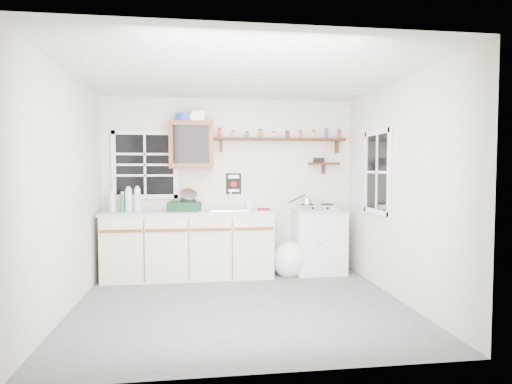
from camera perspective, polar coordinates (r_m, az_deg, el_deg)
The scene contains 18 objects.
room at distance 4.62m, azimuth -2.02°, elevation 0.12°, with size 3.64×3.24×2.54m.
main_cabinet at distance 5.98m, azimuth -8.88°, elevation -6.86°, with size 2.31×0.63×0.92m.
right_cabinet at distance 6.24m, azimuth 8.34°, elevation -6.49°, with size 0.73×0.57×0.91m.
sink at distance 5.93m, azimuth -3.72°, elevation -2.33°, with size 0.52×0.44×0.29m.
upper_cabinet at distance 6.04m, azimuth -8.62°, elevation 6.22°, with size 0.60×0.32×0.65m.
upper_cabinet_clutter at distance 6.08m, azimuth -8.81°, elevation 9.84°, with size 0.41×0.24×0.14m.
spice_shelf at distance 6.23m, azimuth 3.36°, elevation 7.09°, with size 1.91×0.18×0.35m.
secondary_shelf at distance 6.38m, azimuth 8.84°, elevation 3.82°, with size 0.45×0.16×0.24m.
warning_sign at distance 6.20m, azimuth -3.01°, elevation 1.13°, with size 0.22×0.02×0.30m.
window_back at distance 6.22m, azimuth -14.59°, elevation 3.53°, with size 0.93×0.03×0.98m.
window_right at distance 5.61m, azimuth 15.88°, elevation 2.56°, with size 0.03×0.78×1.08m.
water_bottles at distance 5.96m, azimuth -16.93°, elevation -1.12°, with size 0.42×0.16×0.34m.
dish_rack at distance 5.88m, azimuth -9.38°, elevation -1.55°, with size 0.46×0.38×0.31m.
soap_bottle at distance 6.10m, azimuth -0.98°, elevation -1.45°, with size 0.08×0.08×0.18m, color white.
rag at distance 5.97m, azimuth 1.03°, elevation -2.29°, with size 0.15×0.13×0.02m, color maroon.
hotplate at distance 6.15m, azimuth 8.15°, elevation -2.00°, with size 0.60×0.34×0.09m.
saucepan at distance 6.11m, azimuth 6.74°, elevation -1.28°, with size 0.32×0.23×0.15m.
trash_bag at distance 6.07m, azimuth 4.47°, elevation -9.00°, with size 0.45×0.41×0.52m.
Camera 1 is at (-0.45, -4.59, 1.48)m, focal length 30.00 mm.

